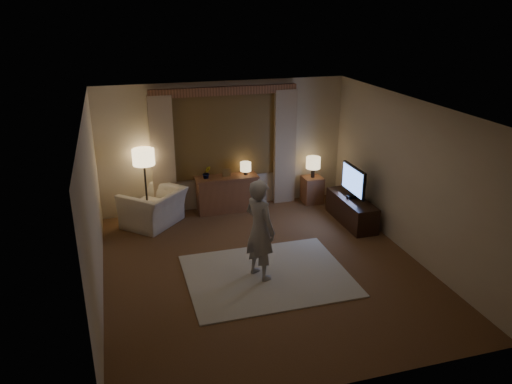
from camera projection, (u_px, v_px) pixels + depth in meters
name	position (u px, v px, depth m)	size (l,w,h in m)	color
room	(256.00, 180.00, 8.01)	(5.04, 5.54, 2.64)	brown
rug	(267.00, 275.00, 7.81)	(2.50, 2.00, 0.02)	beige
sideboard	(227.00, 194.00, 10.15)	(1.20, 0.40, 0.70)	brown
picture_frame	(226.00, 174.00, 9.99)	(0.16, 0.02, 0.20)	brown
plant	(207.00, 173.00, 9.86)	(0.17, 0.13, 0.30)	#999999
table_lamp_sideboard	(246.00, 167.00, 10.06)	(0.22, 0.22, 0.30)	black
floor_lamp	(144.00, 161.00, 9.43)	(0.42, 0.42, 1.43)	black
armchair	(154.00, 208.00, 9.50)	(1.07, 0.93, 0.69)	beige
side_table	(312.00, 190.00, 10.61)	(0.40, 0.40, 0.56)	brown
table_lamp_side	(313.00, 163.00, 10.40)	(0.30, 0.30, 0.44)	black
tv_stand	(351.00, 210.00, 9.64)	(0.45, 1.40, 0.50)	black
tv	(353.00, 181.00, 9.43)	(0.21, 0.87, 0.63)	black
person	(260.00, 229.00, 7.50)	(0.58, 0.38, 1.59)	#AEA8A1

